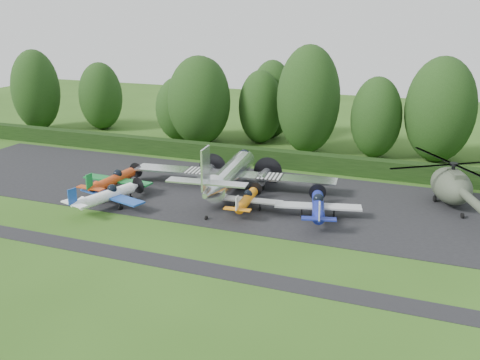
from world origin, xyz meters
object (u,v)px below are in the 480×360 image
at_px(light_plane_blue, 318,206).
at_px(transport_plane, 229,174).
at_px(light_plane_white, 107,195).
at_px(helicopter, 451,183).
at_px(light_plane_red, 114,180).
at_px(light_plane_orange, 247,200).

bearing_deg(light_plane_blue, transport_plane, 172.48).
distance_m(light_plane_white, light_plane_blue, 19.52).
relative_size(light_plane_blue, helicopter, 0.53).
relative_size(light_plane_red, helicopter, 0.53).
xyz_separation_m(transport_plane, light_plane_blue, (10.08, -3.97, -0.67)).
bearing_deg(helicopter, light_plane_blue, -124.32).
distance_m(light_plane_orange, helicopter, 19.33).
height_order(light_plane_blue, helicopter, helicopter).
relative_size(transport_plane, helicopter, 1.40).
height_order(transport_plane, light_plane_orange, transport_plane).
bearing_deg(light_plane_red, helicopter, 10.97).
bearing_deg(light_plane_orange, light_plane_white, -156.55).
height_order(light_plane_red, light_plane_orange, light_plane_red).
distance_m(light_plane_red, light_plane_white, 4.82).
relative_size(transport_plane, light_plane_orange, 3.11).
bearing_deg(helicopter, transport_plane, -149.81).
bearing_deg(light_plane_blue, light_plane_white, -153.25).
relative_size(transport_plane, light_plane_white, 2.63).
bearing_deg(light_plane_white, light_plane_blue, -3.22).
height_order(transport_plane, helicopter, transport_plane).
xyz_separation_m(light_plane_white, helicopter, (29.86, 12.22, 1.02)).
bearing_deg(helicopter, light_plane_white, -138.23).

